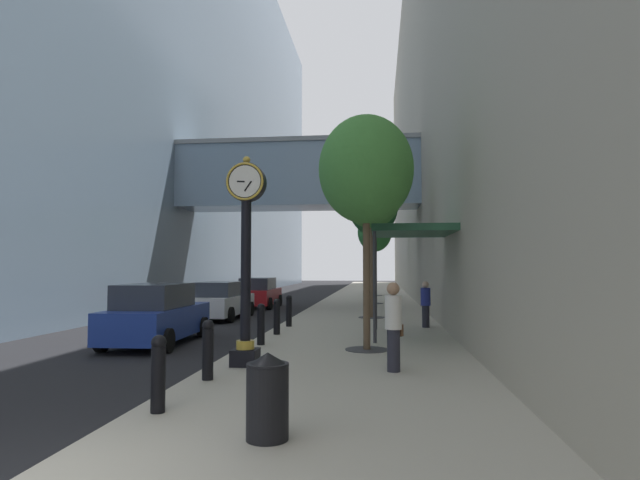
{
  "coord_description": "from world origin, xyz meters",
  "views": [
    {
      "loc": [
        3.63,
        -4.45,
        2.23
      ],
      "look_at": [
        0.87,
        19.92,
        3.51
      ],
      "focal_mm": 29.39,
      "sensor_mm": 36.0,
      "label": 1
    }
  ],
  "objects_px": {
    "bollard_fifth": "(277,316)",
    "street_tree_mid_near": "(371,193)",
    "car_blue_far": "(157,315)",
    "bollard_nearest": "(158,372)",
    "street_clock": "(246,250)",
    "street_tree_near": "(366,170)",
    "bollard_second": "(208,348)",
    "bollard_fourth": "(261,323)",
    "street_tree_far": "(375,232)",
    "car_red_mid": "(259,293)",
    "pedestrian_walking": "(394,324)",
    "trash_bin": "(267,395)",
    "bollard_sixth": "(289,310)",
    "pedestrian_by_clock": "(426,303)",
    "car_white_near": "(221,301)",
    "street_tree_mid_far": "(373,208)"
  },
  "relations": [
    {
      "from": "bollard_sixth",
      "to": "pedestrian_by_clock",
      "type": "xyz_separation_m",
      "value": [
        4.79,
        0.23,
        0.26
      ]
    },
    {
      "from": "car_white_near",
      "to": "car_blue_far",
      "type": "relative_size",
      "value": 1.01
    },
    {
      "from": "street_tree_near",
      "to": "pedestrian_by_clock",
      "type": "distance_m",
      "value": 6.69
    },
    {
      "from": "street_clock",
      "to": "car_blue_far",
      "type": "distance_m",
      "value": 5.42
    },
    {
      "from": "bollard_fourth",
      "to": "street_tree_far",
      "type": "relative_size",
      "value": 0.18
    },
    {
      "from": "street_tree_far",
      "to": "street_tree_near",
      "type": "bearing_deg",
      "value": -90.0
    },
    {
      "from": "car_white_near",
      "to": "car_blue_far",
      "type": "distance_m",
      "value": 7.45
    },
    {
      "from": "bollard_sixth",
      "to": "trash_bin",
      "type": "height_order",
      "value": "bollard_sixth"
    },
    {
      "from": "street_clock",
      "to": "pedestrian_walking",
      "type": "xyz_separation_m",
      "value": [
        3.13,
        -0.28,
        -1.52
      ]
    },
    {
      "from": "street_tree_near",
      "to": "pedestrian_walking",
      "type": "relative_size",
      "value": 3.37
    },
    {
      "from": "bollard_fifth",
      "to": "street_tree_near",
      "type": "height_order",
      "value": "street_tree_near"
    },
    {
      "from": "bollard_sixth",
      "to": "car_red_mid",
      "type": "height_order",
      "value": "car_red_mid"
    },
    {
      "from": "street_tree_near",
      "to": "car_blue_far",
      "type": "xyz_separation_m",
      "value": [
        -6.12,
        1.25,
        -3.88
      ]
    },
    {
      "from": "street_tree_far",
      "to": "street_clock",
      "type": "bearing_deg",
      "value": -95.16
    },
    {
      "from": "bollard_second",
      "to": "bollard_fifth",
      "type": "distance_m",
      "value": 6.62
    },
    {
      "from": "trash_bin",
      "to": "pedestrian_by_clock",
      "type": "relative_size",
      "value": 0.66
    },
    {
      "from": "bollard_fourth",
      "to": "car_white_near",
      "type": "distance_m",
      "value": 8.9
    },
    {
      "from": "street_tree_near",
      "to": "street_tree_mid_near",
      "type": "relative_size",
      "value": 0.89
    },
    {
      "from": "bollard_fifth",
      "to": "street_tree_mid_near",
      "type": "bearing_deg",
      "value": 63.55
    },
    {
      "from": "bollard_fifth",
      "to": "pedestrian_by_clock",
      "type": "xyz_separation_m",
      "value": [
        4.79,
        2.44,
        0.26
      ]
    },
    {
      "from": "street_tree_mid_near",
      "to": "car_white_near",
      "type": "xyz_separation_m",
      "value": [
        -6.48,
        0.17,
        -4.57
      ]
    },
    {
      "from": "pedestrian_walking",
      "to": "car_blue_far",
      "type": "xyz_separation_m",
      "value": [
        -6.72,
        3.94,
        -0.25
      ]
    },
    {
      "from": "street_tree_far",
      "to": "street_tree_mid_far",
      "type": "bearing_deg",
      "value": -90.0
    },
    {
      "from": "street_tree_mid_far",
      "to": "car_white_near",
      "type": "bearing_deg",
      "value": -127.81
    },
    {
      "from": "street_tree_mid_far",
      "to": "street_tree_far",
      "type": "relative_size",
      "value": 1.17
    },
    {
      "from": "street_tree_far",
      "to": "trash_bin",
      "type": "xyz_separation_m",
      "value": [
        -1.04,
        -32.62,
        -4.13
      ]
    },
    {
      "from": "street_tree_far",
      "to": "car_blue_far",
      "type": "bearing_deg",
      "value": -104.12
    },
    {
      "from": "street_clock",
      "to": "bollard_sixth",
      "type": "bearing_deg",
      "value": 92.61
    },
    {
      "from": "bollard_fourth",
      "to": "street_tree_mid_near",
      "type": "relative_size",
      "value": 0.16
    },
    {
      "from": "bollard_nearest",
      "to": "bollard_sixth",
      "type": "bearing_deg",
      "value": 90.0
    },
    {
      "from": "bollard_nearest",
      "to": "pedestrian_walking",
      "type": "relative_size",
      "value": 0.62
    },
    {
      "from": "bollard_second",
      "to": "pedestrian_by_clock",
      "type": "height_order",
      "value": "pedestrian_by_clock"
    },
    {
      "from": "bollard_fifth",
      "to": "car_white_near",
      "type": "relative_size",
      "value": 0.24
    },
    {
      "from": "trash_bin",
      "to": "pedestrian_by_clock",
      "type": "height_order",
      "value": "pedestrian_by_clock"
    },
    {
      "from": "street_tree_mid_far",
      "to": "trash_bin",
      "type": "distance_m",
      "value": 24.64
    },
    {
      "from": "street_tree_mid_near",
      "to": "street_tree_mid_far",
      "type": "bearing_deg",
      "value": 90.0
    },
    {
      "from": "bollard_second",
      "to": "street_tree_mid_near",
      "type": "height_order",
      "value": "street_tree_mid_near"
    },
    {
      "from": "car_white_near",
      "to": "street_tree_mid_near",
      "type": "bearing_deg",
      "value": -1.49
    },
    {
      "from": "car_blue_far",
      "to": "bollard_nearest",
      "type": "bearing_deg",
      "value": -66.0
    },
    {
      "from": "bollard_fourth",
      "to": "street_clock",
      "type": "bearing_deg",
      "value": -83.53
    },
    {
      "from": "car_red_mid",
      "to": "street_tree_far",
      "type": "bearing_deg",
      "value": 58.99
    },
    {
      "from": "bollard_nearest",
      "to": "bollard_fourth",
      "type": "distance_m",
      "value": 6.62
    },
    {
      "from": "bollard_fourth",
      "to": "pedestrian_walking",
      "type": "height_order",
      "value": "pedestrian_walking"
    },
    {
      "from": "pedestrian_by_clock",
      "to": "car_white_near",
      "type": "xyz_separation_m",
      "value": [
        -8.41,
        3.49,
        -0.2
      ]
    },
    {
      "from": "street_clock",
      "to": "street_tree_near",
      "type": "relative_size",
      "value": 0.75
    },
    {
      "from": "street_tree_far",
      "to": "car_red_mid",
      "type": "relative_size",
      "value": 1.48
    },
    {
      "from": "street_clock",
      "to": "bollard_fifth",
      "type": "xyz_separation_m",
      "value": [
        -0.34,
        5.18,
        -1.89
      ]
    },
    {
      "from": "bollard_fifth",
      "to": "trash_bin",
      "type": "height_order",
      "value": "bollard_fifth"
    },
    {
      "from": "pedestrian_walking",
      "to": "pedestrian_by_clock",
      "type": "height_order",
      "value": "pedestrian_walking"
    },
    {
      "from": "street_clock",
      "to": "bollard_second",
      "type": "relative_size",
      "value": 4.05
    }
  ]
}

